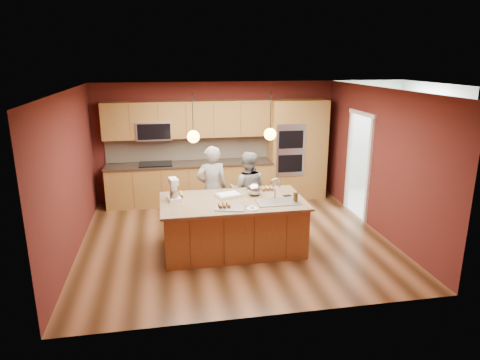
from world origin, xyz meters
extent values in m
plane|color=#3E2512|center=(0.00, 0.00, 0.00)|extent=(5.50, 5.50, 0.00)
plane|color=silver|center=(0.00, 0.00, 2.70)|extent=(5.50, 5.50, 0.00)
plane|color=#4F1B17|center=(0.00, 2.50, 1.35)|extent=(5.50, 0.00, 5.50)
plane|color=#4F1B17|center=(0.00, -2.50, 1.35)|extent=(5.50, 0.00, 5.50)
plane|color=#4F1B17|center=(-2.75, 0.00, 1.35)|extent=(0.00, 5.00, 5.00)
plane|color=#4F1B17|center=(2.75, 0.00, 1.35)|extent=(0.00, 5.00, 5.00)
cube|color=olive|center=(-0.65, 2.20, 0.45)|extent=(3.70, 0.60, 0.90)
cube|color=black|center=(-0.65, 2.19, 0.92)|extent=(3.74, 0.64, 0.04)
cube|color=#C6B497|center=(-0.65, 2.48, 1.22)|extent=(3.70, 0.03, 0.56)
cube|color=olive|center=(-0.65, 2.32, 1.90)|extent=(3.70, 0.36, 0.80)
cube|color=black|center=(-1.40, 2.18, 0.94)|extent=(0.72, 0.52, 0.03)
cube|color=#AAABB1|center=(-1.40, 2.30, 1.68)|extent=(0.76, 0.40, 0.40)
cube|color=olive|center=(1.60, 2.20, 1.15)|extent=(0.80, 0.60, 2.30)
cube|color=#AAABB1|center=(1.60, 1.90, 1.20)|extent=(0.66, 0.04, 1.20)
cube|color=olive|center=(2.25, 2.20, 1.15)|extent=(0.50, 0.60, 2.30)
plane|color=silver|center=(3.65, 1.20, 0.00)|extent=(2.60, 2.60, 0.00)
plane|color=silver|center=(4.55, 1.20, 1.35)|extent=(0.00, 2.70, 2.70)
cube|color=silver|center=(4.35, 1.20, 1.95)|extent=(0.35, 2.40, 0.75)
cylinder|color=black|center=(-0.74, -0.42, 2.35)|extent=(0.01, 0.01, 0.70)
sphere|color=#FFBD43|center=(-0.74, -0.42, 2.00)|extent=(0.20, 0.20, 0.20)
cylinder|color=black|center=(0.53, -0.42, 2.35)|extent=(0.01, 0.01, 0.70)
sphere|color=#FFBD43|center=(0.53, -0.42, 2.00)|extent=(0.20, 0.20, 0.20)
cube|color=olive|center=(-0.11, -0.42, 0.43)|extent=(2.33, 1.26, 0.85)
cube|color=tan|center=(-0.11, -0.42, 0.87)|extent=(2.43, 1.36, 0.04)
cube|color=#AAABB1|center=(0.62, -0.67, 0.81)|extent=(0.70, 0.41, 0.18)
imported|color=black|center=(-0.35, 0.51, 0.83)|extent=(0.64, 0.45, 1.65)
imported|color=gray|center=(0.34, 0.51, 0.76)|extent=(0.86, 0.74, 1.51)
cube|color=white|center=(-1.08, -0.27, 0.92)|extent=(0.25, 0.30, 0.06)
cube|color=white|center=(-1.08, -0.16, 1.08)|extent=(0.11, 0.10, 0.26)
cube|color=white|center=(-1.08, -0.25, 1.22)|extent=(0.18, 0.28, 0.10)
cylinder|color=#B7BABE|center=(-1.08, -0.31, 0.99)|extent=(0.15, 0.15, 0.14)
cube|color=silver|center=(-0.14, -0.20, 0.91)|extent=(0.50, 0.43, 0.03)
cube|color=white|center=(-0.14, -0.20, 0.93)|extent=(0.43, 0.36, 0.02)
cube|color=#AAABB1|center=(-0.21, -0.82, 0.90)|extent=(0.54, 0.45, 0.02)
ellipsoid|color=#B7BABE|center=(0.31, -0.22, 1.00)|extent=(0.26, 0.26, 0.22)
cylinder|color=silver|center=(0.13, -0.93, 0.90)|extent=(0.19, 0.19, 0.01)
cylinder|color=#3D2C12|center=(0.92, -0.68, 0.97)|extent=(0.08, 0.08, 0.15)
cube|color=black|center=(0.87, -0.37, 0.90)|extent=(0.15, 0.10, 0.01)
cube|color=white|center=(4.21, 0.92, 0.49)|extent=(0.75, 0.77, 0.98)
cube|color=white|center=(4.20, 1.64, 0.52)|extent=(0.79, 0.81, 1.05)
camera|label=1|loc=(-1.21, -7.19, 3.21)|focal=32.00mm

